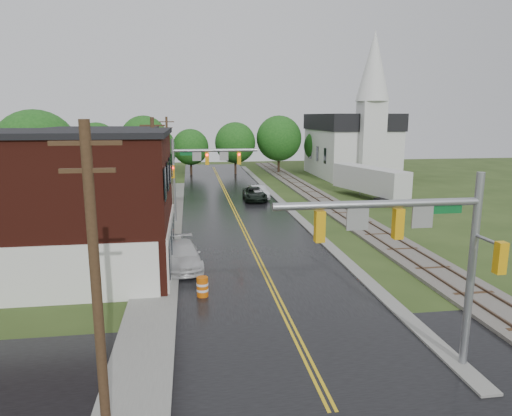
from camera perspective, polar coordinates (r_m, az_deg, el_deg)
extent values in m
plane|color=#2B3D17|center=(15.73, 9.63, -23.96)|extent=(160.00, 160.00, 0.00)
cube|color=black|center=(43.32, -2.54, -0.67)|extent=(10.00, 90.00, 0.02)
cube|color=black|center=(17.33, 7.48, -20.26)|extent=(60.00, 9.00, 0.02)
cube|color=gray|center=(48.97, 3.16, 0.73)|extent=(0.80, 70.00, 0.12)
cube|color=gray|center=(38.29, -11.05, -2.50)|extent=(2.40, 50.00, 0.12)
cube|color=#48170F|center=(28.84, -24.87, 0.23)|extent=(14.00, 10.00, 8.00)
cube|color=silver|center=(28.21, -10.55, -4.34)|extent=(0.10, 9.50, 3.00)
cube|color=black|center=(28.41, -25.57, 8.46)|extent=(14.30, 10.30, 0.30)
cube|color=tan|center=(39.19, -18.19, 2.23)|extent=(8.00, 7.00, 6.40)
cube|color=#3F0F0C|center=(48.00, -15.16, 2.79)|extent=(7.00, 6.00, 4.40)
cube|color=silver|center=(71.60, 11.58, 6.73)|extent=(10.00, 16.00, 7.00)
cube|color=black|center=(71.38, 11.73, 10.49)|extent=(10.40, 16.40, 2.40)
cube|color=silver|center=(64.01, 14.08, 7.89)|extent=(3.20, 3.20, 11.00)
cone|color=silver|center=(64.23, 14.53, 16.82)|extent=(4.40, 4.40, 9.00)
cube|color=#59544C|center=(50.05, 8.34, 0.98)|extent=(3.20, 80.00, 0.20)
cube|color=#4C3828|center=(49.83, 7.55, 1.12)|extent=(0.10, 80.00, 0.12)
cube|color=#4C3828|center=(50.24, 9.13, 1.15)|extent=(0.10, 80.00, 0.12)
cylinder|color=gray|center=(18.06, 25.31, -7.35)|extent=(0.28, 0.28, 7.20)
cylinder|color=gray|center=(15.71, 15.11, 0.50)|extent=(7.20, 0.26, 0.26)
cube|color=orange|center=(16.15, 17.33, -1.88)|extent=(0.32, 0.30, 1.05)
cube|color=orange|center=(15.18, 7.96, -2.29)|extent=(0.32, 0.30, 1.05)
cube|color=gray|center=(16.50, 20.08, -1.07)|extent=(0.75, 0.06, 0.75)
cube|color=gray|center=(15.54, 12.57, -1.38)|extent=(0.75, 0.06, 0.75)
cube|color=#0C5926|center=(16.80, 22.30, -0.15)|extent=(1.40, 0.04, 0.30)
cylinder|color=gray|center=(39.56, -10.25, 3.29)|extent=(0.28, 0.28, 7.20)
cylinder|color=gray|center=(39.32, -5.10, 7.19)|extent=(7.20, 0.26, 0.26)
cube|color=orange|center=(39.34, -6.13, 6.15)|extent=(0.32, 0.30, 1.05)
cube|color=orange|center=(39.54, -2.15, 6.23)|extent=(0.32, 0.30, 1.05)
cube|color=gray|center=(39.30, -7.41, 6.41)|extent=(0.75, 0.06, 0.75)
cube|color=gray|center=(39.40, -4.03, 6.49)|extent=(0.75, 0.06, 0.75)
cube|color=#0C5926|center=(39.27, -8.47, 6.74)|extent=(1.40, 0.04, 0.30)
sphere|color=#FF0C0C|center=(39.13, -6.13, 6.61)|extent=(0.20, 0.20, 0.20)
cylinder|color=#382616|center=(13.24, -19.34, -9.45)|extent=(0.28, 0.28, 9.00)
cube|color=#382616|center=(12.44, -20.52, 7.62)|extent=(1.80, 0.12, 0.12)
cube|color=#382616|center=(12.50, -20.30, 4.42)|extent=(1.40, 0.12, 0.12)
cylinder|color=#382616|center=(34.55, -12.55, 3.55)|extent=(0.28, 0.28, 9.00)
cube|color=#382616|center=(34.26, -12.84, 10.02)|extent=(1.80, 0.12, 0.12)
cube|color=#382616|center=(34.28, -12.79, 8.85)|extent=(1.40, 0.12, 0.12)
cylinder|color=#382616|center=(56.40, -10.98, 6.57)|extent=(0.28, 0.28, 9.00)
cube|color=#382616|center=(56.21, -11.13, 10.53)|extent=(1.80, 0.12, 0.12)
cube|color=#382616|center=(56.23, -11.10, 9.82)|extent=(1.40, 0.12, 0.12)
cylinder|color=black|center=(46.84, -25.31, 1.28)|extent=(0.36, 0.36, 3.42)
sphere|color=#174A15|center=(46.37, -25.75, 6.37)|extent=(7.60, 7.60, 7.60)
sphere|color=#174A15|center=(45.86, -25.11, 5.54)|extent=(5.32, 5.32, 5.32)
cylinder|color=black|center=(53.62, -18.75, 2.54)|extent=(0.36, 0.36, 2.70)
sphere|color=#174A15|center=(53.25, -18.97, 6.05)|extent=(6.00, 6.00, 6.00)
sphere|color=#174A15|center=(52.79, -18.37, 5.47)|extent=(4.20, 4.20, 4.20)
cylinder|color=black|center=(58.85, -12.92, 3.68)|extent=(0.36, 0.36, 2.88)
sphere|color=#174A15|center=(58.49, -13.08, 7.10)|extent=(6.40, 6.40, 6.40)
sphere|color=#174A15|center=(58.09, -12.49, 6.54)|extent=(4.48, 4.48, 4.48)
imported|color=black|center=(49.76, -0.18, 1.75)|extent=(2.60, 5.23, 1.42)
imported|color=#B9BABE|center=(50.84, 0.30, 1.98)|extent=(2.04, 4.57, 1.46)
imported|color=silver|center=(28.24, -9.18, -5.87)|extent=(2.66, 5.34, 1.49)
cube|color=black|center=(48.76, 15.70, 0.75)|extent=(2.02, 1.62, 0.80)
cylinder|color=gray|center=(54.94, 12.85, 2.06)|extent=(0.16, 0.16, 0.80)
cube|color=silver|center=(52.19, 14.01, 3.47)|extent=(5.14, 11.11, 2.72)
cylinder|color=#CA5708|center=(23.75, -6.71, -9.77)|extent=(0.68, 0.68, 1.04)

